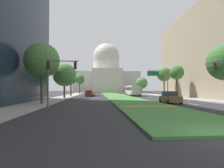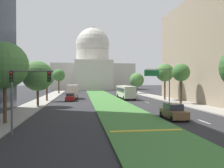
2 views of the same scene
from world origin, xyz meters
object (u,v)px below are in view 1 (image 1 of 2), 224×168
Objects in this scene: overhead_guide_sign at (160,78)px; sedan_distant at (136,92)px; street_tree_left_near at (42,60)px; city_bus at (133,90)px; street_tree_left_far at (71,79)px; box_truck_delivery at (91,90)px; street_tree_left_distant at (80,79)px; street_tree_right_far at (164,74)px; street_tree_right_mid at (177,73)px; street_tree_left_mid at (64,75)px; sedan_lead_stopped at (170,98)px; capitol_building at (106,74)px; sedan_midblock at (89,94)px; street_tree_right_distant at (142,83)px; sedan_very_far at (92,92)px; traffic_light_near_left at (56,73)px; sedan_far_horizon at (130,92)px.

sedan_distant is at bearing 96.01° from overhead_guide_sign.
street_tree_left_near is 33.72m from city_bus.
street_tree_left_near reaches higher than street_tree_left_far.
city_bus is (12.12, -2.00, 0.09)m from box_truck_delivery.
street_tree_left_distant reaches higher than city_bus.
city_bus is (-7.32, 5.55, -4.09)m from street_tree_right_far.
street_tree_right_mid is at bearing -76.05° from sedan_distant.
street_tree_left_mid is 34.77m from street_tree_left_distant.
city_bus is (-4.42, 11.00, -2.84)m from overhead_guide_sign.
street_tree_left_near reaches higher than street_tree_right_far.
sedan_lead_stopped is 0.65× the size of box_truck_delivery.
street_tree_right_mid reaches higher than sedan_lead_stopped.
city_bus is at bearing -9.36° from box_truck_delivery.
capitol_building is 59.23m from sedan_midblock.
street_tree_right_mid is 22.29m from sedan_midblock.
street_tree_right_distant reaches higher than city_bus.
box_truck_delivery is at bearing -89.55° from sedan_very_far.
street_tree_left_far is 22.73m from sedan_distant.
street_tree_right_mid is at bearing 31.96° from street_tree_left_near.
street_tree_left_far is at bearing 162.37° from overhead_guide_sign.
street_tree_right_mid is 1.74× the size of sedan_lead_stopped.
street_tree_right_distant is at bearing 44.05° from street_tree_left_far.
traffic_light_near_left is 0.80× the size of overhead_guide_sign.
street_tree_right_mid is 1.10× the size of street_tree_right_distant.
street_tree_left_distant reaches higher than overhead_guide_sign.
city_bus is at bearing 66.04° from traffic_light_near_left.
street_tree_left_distant reaches higher than street_tree_left_mid.
capitol_building reaches higher than sedan_far_horizon.
city_bus is (-2.55, -6.83, 0.93)m from sedan_distant.
capitol_building is 6.03× the size of street_tree_left_far.
overhead_guide_sign is at bearing -81.94° from capitol_building.
capitol_building reaches higher than sedan_midblock.
street_tree_right_far is at bearing 18.14° from street_tree_left_mid.
sedan_far_horizon is 1.08× the size of sedan_very_far.
street_tree_right_distant is (12.15, -34.61, -6.45)m from capitol_building.
city_bus is at bearing -110.45° from sedan_distant.
street_tree_left_near is at bearing -137.06° from street_tree_right_far.
street_tree_left_distant reaches higher than sedan_far_horizon.
box_truck_delivery is at bearing -161.76° from sedan_distant.
street_tree_left_distant is at bearing 143.64° from sedan_distant.
sedan_far_horizon is at bearing -6.78° from street_tree_left_distant.
street_tree_left_far is at bearing -150.53° from sedan_distant.
street_tree_left_far is at bearing -176.83° from sedan_midblock.
street_tree_left_distant is at bearing 92.43° from traffic_light_near_left.
sedan_far_horizon is (19.50, 23.10, -3.73)m from street_tree_left_far.
street_tree_left_mid is at bearing 96.96° from traffic_light_near_left.
capitol_building is at bearing 109.34° from street_tree_right_distant.
sedan_midblock is 0.38× the size of city_bus.
sedan_distant is 12.06m from sedan_far_horizon.
street_tree_left_mid reaches higher than street_tree_right_distant.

